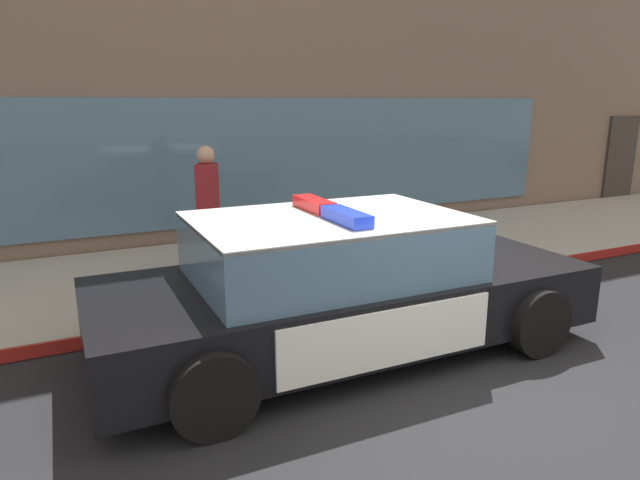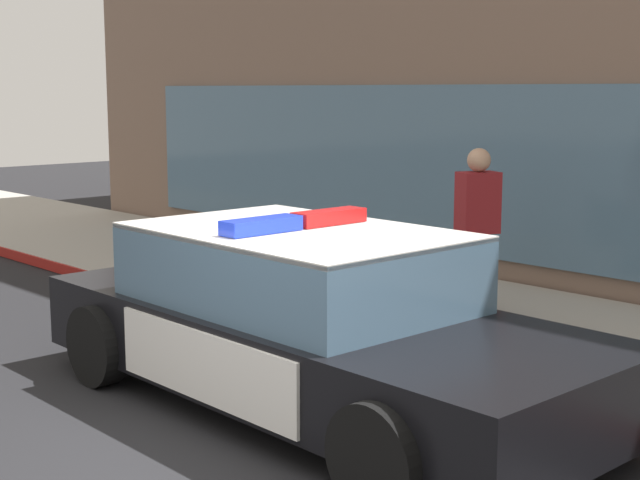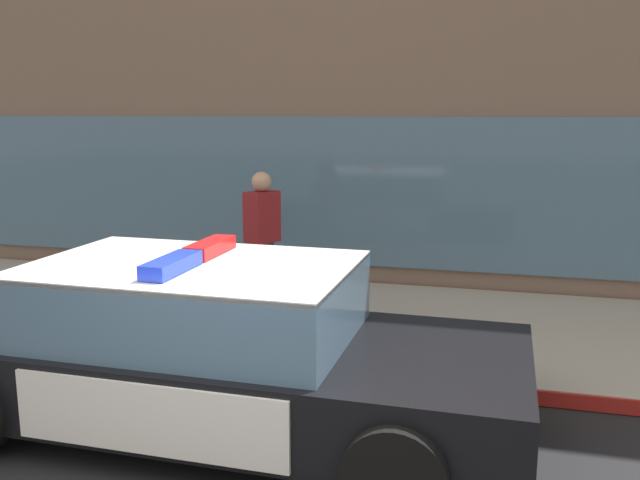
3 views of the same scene
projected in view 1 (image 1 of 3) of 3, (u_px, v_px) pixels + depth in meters
name	position (u px, v px, depth m)	size (l,w,h in m)	color
ground	(489.00, 396.00, 4.75)	(48.00, 48.00, 0.00)	black
sidewalk	(294.00, 263.00, 8.39)	(48.00, 3.36, 0.15)	#A39E93
curb_red_paint	(348.00, 298.00, 6.91)	(28.80, 0.04, 0.14)	maroon
storefront_building	(242.00, 10.00, 14.13)	(25.92, 10.73, 9.39)	#7A6051
police_cruiser	(341.00, 284.00, 5.51)	(4.92, 2.18, 1.49)	black
fire_hydrant	(209.00, 268.00, 6.66)	(0.34, 0.39, 0.73)	#4C994C
pedestrian_on_sidewalk	(208.00, 208.00, 7.67)	(0.40, 0.47, 1.71)	#23232D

